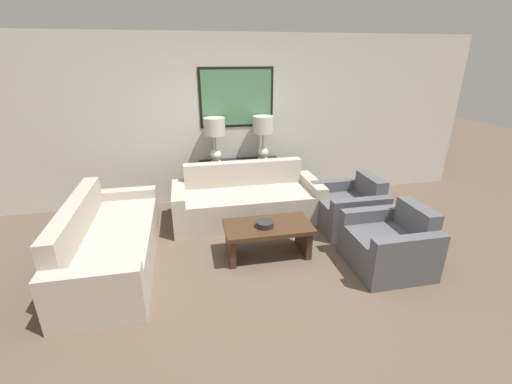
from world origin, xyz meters
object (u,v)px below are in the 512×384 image
(console_table, at_px, (240,182))
(table_lamp_left, at_px, (215,132))
(coffee_table, at_px, (268,233))
(armchair_near_back_wall, at_px, (349,209))
(armchair_near_camera, at_px, (389,245))
(couch_by_back_wall, at_px, (247,201))
(table_lamp_right, at_px, (263,130))
(couch_by_side, at_px, (110,244))
(decorative_bowl, at_px, (265,224))

(console_table, distance_m, table_lamp_left, 0.93)
(coffee_table, distance_m, armchair_near_back_wall, 1.42)
(armchair_near_camera, bearing_deg, coffee_table, 158.74)
(couch_by_back_wall, bearing_deg, table_lamp_right, 59.67)
(table_lamp_right, distance_m, coffee_table, 1.97)
(table_lamp_left, relative_size, coffee_table, 0.67)
(couch_by_side, relative_size, decorative_bowl, 10.20)
(armchair_near_camera, bearing_deg, couch_by_back_wall, 131.32)
(console_table, relative_size, table_lamp_left, 1.85)
(table_lamp_right, distance_m, couch_by_back_wall, 1.20)
(couch_by_side, bearing_deg, armchair_near_back_wall, 6.25)
(console_table, relative_size, coffee_table, 1.23)
(console_table, bearing_deg, armchair_near_back_wall, -40.97)
(coffee_table, height_order, decorative_bowl, decorative_bowl)
(table_lamp_left, bearing_deg, armchair_near_back_wall, -34.20)
(console_table, xyz_separation_m, couch_by_back_wall, (0.00, -0.66, -0.08))
(table_lamp_left, height_order, armchair_near_camera, table_lamp_left)
(armchair_near_back_wall, bearing_deg, couch_by_back_wall, 158.52)
(couch_by_back_wall, bearing_deg, couch_by_side, -153.52)
(decorative_bowl, relative_size, armchair_near_camera, 0.24)
(table_lamp_left, xyz_separation_m, couch_by_back_wall, (0.39, -0.66, -0.93))
(couch_by_back_wall, xyz_separation_m, decorative_bowl, (0.01, -1.10, 0.17))
(armchair_near_back_wall, bearing_deg, console_table, 139.03)
(couch_by_back_wall, distance_m, coffee_table, 1.06)
(table_lamp_left, relative_size, couch_by_back_wall, 0.33)
(table_lamp_left, height_order, couch_by_side, table_lamp_left)
(armchair_near_camera, bearing_deg, table_lamp_left, 128.40)
(armchair_near_camera, bearing_deg, couch_by_side, 167.89)
(table_lamp_right, distance_m, armchair_near_back_wall, 1.82)
(armchair_near_back_wall, bearing_deg, coffee_table, -158.74)
(console_table, height_order, coffee_table, console_table)
(table_lamp_right, distance_m, couch_by_side, 2.83)
(table_lamp_right, relative_size, couch_by_side, 0.33)
(table_lamp_right, height_order, couch_by_side, table_lamp_right)
(couch_by_side, bearing_deg, table_lamp_right, 35.46)
(table_lamp_right, bearing_deg, decorative_bowl, -102.01)
(console_table, relative_size, table_lamp_right, 1.85)
(decorative_bowl, distance_m, armchair_near_back_wall, 1.49)
(console_table, xyz_separation_m, table_lamp_right, (0.39, 0.00, 0.85))
(decorative_bowl, height_order, armchair_near_camera, armchair_near_camera)
(couch_by_side, xyz_separation_m, decorative_bowl, (1.81, -0.21, 0.17))
(table_lamp_left, distance_m, armchair_near_back_wall, 2.34)
(couch_by_back_wall, height_order, couch_by_side, same)
(table_lamp_left, xyz_separation_m, armchair_near_back_wall, (1.77, -1.20, -0.94))
(table_lamp_right, bearing_deg, console_table, 180.00)
(table_lamp_left, xyz_separation_m, couch_by_side, (-1.41, -1.55, -0.93))
(decorative_bowl, distance_m, armchair_near_camera, 1.47)
(couch_by_side, distance_m, decorative_bowl, 1.82)
(console_table, distance_m, table_lamp_right, 0.93)
(console_table, distance_m, couch_by_back_wall, 0.66)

